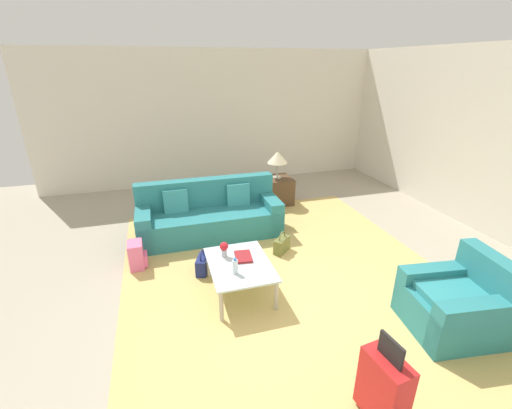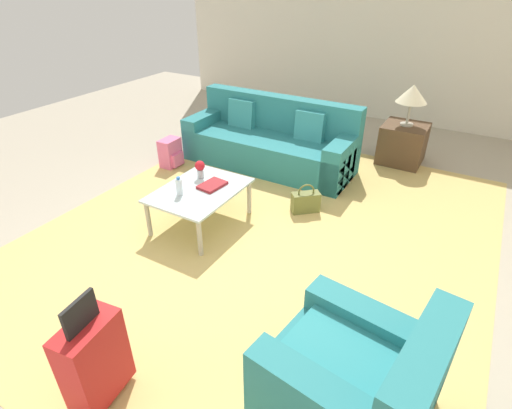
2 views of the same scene
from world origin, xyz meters
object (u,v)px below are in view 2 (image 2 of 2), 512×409
couch (272,143)px  flower_vase (200,168)px  coffee_table_book (212,185)px  coffee_table (200,193)px  armchair (358,387)px  handbag_navy (205,183)px  side_table (403,144)px  water_bottle (179,187)px  handbag_olive (306,202)px  backpack_pink (171,153)px  suitcase_red (94,359)px  table_lamp (412,94)px

couch → flower_vase: size_ratio=11.64×
coffee_table_book → coffee_table: bearing=-27.4°
armchair → coffee_table_book: (-1.43, -2.09, 0.15)m
armchair → handbag_navy: bearing=-126.6°
couch → side_table: couch is taller
water_bottle → handbag_olive: water_bottle is taller
water_bottle → backpack_pink: bearing=-135.3°
coffee_table_book → handbag_olive: 1.11m
armchair → water_bottle: 2.54m
flower_vase → handbag_navy: flower_vase is taller
water_bottle → suitcase_red: bearing=24.0°
coffee_table → side_table: size_ratio=1.72×
armchair → side_table: armchair is taller
handbag_olive → water_bottle: bearing=-44.1°
water_bottle → handbag_navy: water_bottle is taller
flower_vase → table_lamp: (-2.58, 1.65, 0.43)m
coffee_table_book → handbag_navy: size_ratio=0.82×
flower_vase → water_bottle: bearing=6.8°
couch → suitcase_red: 3.88m
water_bottle → table_lamp: bearing=151.9°
side_table → suitcase_red: size_ratio=0.70×
coffee_table → couch: bearing=-176.8°
flower_vase → side_table: (-2.58, 1.65, -0.28)m
flower_vase → armchair: bearing=56.6°
coffee_table_book → water_bottle: bearing=-23.0°
table_lamp → suitcase_red: size_ratio=0.66×
couch → backpack_pink: couch is taller
table_lamp → couch: bearing=-57.9°
flower_vase → side_table: bearing=147.4°
armchair → coffee_table: (-1.31, -2.17, 0.08)m
couch → armchair: 3.85m
armchair → backpack_pink: 4.16m
water_bottle → backpack_pink: (-1.20, -1.19, -0.34)m
handbag_olive → backpack_pink: (-0.19, -2.17, 0.06)m
water_bottle → suitcase_red: (1.80, 0.80, -0.17)m
handbag_navy → armchair: bearing=53.4°
armchair → suitcase_red: 1.63m
side_table → backpack_pink: 3.32m
flower_vase → side_table: 3.08m
water_bottle → backpack_pink: water_bottle is taller
coffee_table_book → handbag_olive: size_ratio=0.82×
flower_vase → backpack_pink: 1.43m
suitcase_red → handbag_navy: bearing=-157.1°
table_lamp → handbag_olive: (1.99, -0.62, -0.86)m
armchair → handbag_olive: 2.49m
flower_vase → handbag_olive: (-0.59, 1.03, -0.43)m
suitcase_red → handbag_navy: size_ratio=2.37×
water_bottle → flower_vase: 0.42m
water_bottle → coffee_table_book: water_bottle is taller
table_lamp → handbag_olive: bearing=-17.3°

